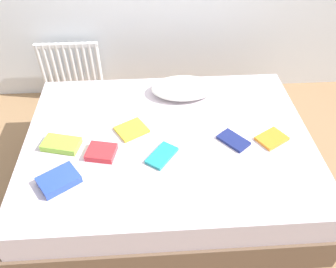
{
  "coord_description": "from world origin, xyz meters",
  "views": [
    {
      "loc": [
        -0.11,
        -1.7,
        2.09
      ],
      "look_at": [
        0.0,
        0.05,
        0.48
      ],
      "focal_mm": 36.31,
      "sensor_mm": 36.0,
      "label": 1
    }
  ],
  "objects_px": {
    "textbook_red": "(101,152)",
    "textbook_lime": "(61,144)",
    "bed": "(168,162)",
    "pillow": "(183,88)",
    "radiator": "(70,66)",
    "textbook_yellow": "(132,130)",
    "textbook_teal": "(162,155)",
    "textbook_blue": "(59,180)",
    "textbook_orange": "(272,139)",
    "textbook_navy": "(233,140)"
  },
  "relations": [
    {
      "from": "textbook_navy",
      "to": "pillow",
      "type": "bearing_deg",
      "value": 166.89
    },
    {
      "from": "textbook_lime",
      "to": "textbook_navy",
      "type": "distance_m",
      "value": 1.15
    },
    {
      "from": "radiator",
      "to": "pillow",
      "type": "relative_size",
      "value": 1.16
    },
    {
      "from": "textbook_lime",
      "to": "textbook_teal",
      "type": "height_order",
      "value": "textbook_lime"
    },
    {
      "from": "textbook_blue",
      "to": "textbook_teal",
      "type": "bearing_deg",
      "value": -18.96
    },
    {
      "from": "textbook_blue",
      "to": "textbook_red",
      "type": "bearing_deg",
      "value": 8.75
    },
    {
      "from": "textbook_blue",
      "to": "textbook_yellow",
      "type": "xyz_separation_m",
      "value": [
        0.42,
        0.44,
        -0.01
      ]
    },
    {
      "from": "textbook_navy",
      "to": "radiator",
      "type": "bearing_deg",
      "value": -174.01
    },
    {
      "from": "textbook_orange",
      "to": "textbook_teal",
      "type": "distance_m",
      "value": 0.76
    },
    {
      "from": "textbook_navy",
      "to": "textbook_orange",
      "type": "height_order",
      "value": "same"
    },
    {
      "from": "bed",
      "to": "textbook_yellow",
      "type": "height_order",
      "value": "textbook_yellow"
    },
    {
      "from": "bed",
      "to": "textbook_lime",
      "type": "distance_m",
      "value": 0.77
    },
    {
      "from": "textbook_orange",
      "to": "textbook_lime",
      "type": "bearing_deg",
      "value": 147.91
    },
    {
      "from": "pillow",
      "to": "textbook_teal",
      "type": "xyz_separation_m",
      "value": [
        -0.2,
        -0.69,
        -0.04
      ]
    },
    {
      "from": "bed",
      "to": "textbook_orange",
      "type": "relative_size",
      "value": 10.27
    },
    {
      "from": "bed",
      "to": "pillow",
      "type": "relative_size",
      "value": 3.97
    },
    {
      "from": "bed",
      "to": "textbook_lime",
      "type": "height_order",
      "value": "textbook_lime"
    },
    {
      "from": "radiator",
      "to": "textbook_orange",
      "type": "relative_size",
      "value": 2.99
    },
    {
      "from": "radiator",
      "to": "textbook_navy",
      "type": "height_order",
      "value": "radiator"
    },
    {
      "from": "textbook_red",
      "to": "textbook_orange",
      "type": "bearing_deg",
      "value": 15.78
    },
    {
      "from": "textbook_orange",
      "to": "textbook_yellow",
      "type": "relative_size",
      "value": 0.98
    },
    {
      "from": "pillow",
      "to": "textbook_orange",
      "type": "bearing_deg",
      "value": -46.19
    },
    {
      "from": "textbook_lime",
      "to": "textbook_navy",
      "type": "bearing_deg",
      "value": 13.43
    },
    {
      "from": "textbook_orange",
      "to": "radiator",
      "type": "bearing_deg",
      "value": 109.78
    },
    {
      "from": "textbook_navy",
      "to": "textbook_orange",
      "type": "distance_m",
      "value": 0.26
    },
    {
      "from": "textbook_lime",
      "to": "textbook_orange",
      "type": "height_order",
      "value": "textbook_lime"
    },
    {
      "from": "textbook_blue",
      "to": "radiator",
      "type": "bearing_deg",
      "value": 62.23
    },
    {
      "from": "pillow",
      "to": "textbook_orange",
      "type": "xyz_separation_m",
      "value": [
        0.55,
        -0.57,
        -0.04
      ]
    },
    {
      "from": "textbook_navy",
      "to": "textbook_red",
      "type": "relative_size",
      "value": 1.13
    },
    {
      "from": "textbook_orange",
      "to": "textbook_navy",
      "type": "bearing_deg",
      "value": 149.07
    },
    {
      "from": "radiator",
      "to": "textbook_yellow",
      "type": "relative_size",
      "value": 2.93
    },
    {
      "from": "bed",
      "to": "textbook_orange",
      "type": "distance_m",
      "value": 0.75
    },
    {
      "from": "textbook_blue",
      "to": "textbook_red",
      "type": "xyz_separation_m",
      "value": [
        0.23,
        0.22,
        -0.0
      ]
    },
    {
      "from": "textbook_navy",
      "to": "textbook_blue",
      "type": "xyz_separation_m",
      "value": [
        -1.11,
        -0.29,
        0.01
      ]
    },
    {
      "from": "textbook_red",
      "to": "textbook_teal",
      "type": "bearing_deg",
      "value": 5.84
    },
    {
      "from": "textbook_orange",
      "to": "textbook_teal",
      "type": "xyz_separation_m",
      "value": [
        -0.75,
        -0.11,
        0.0
      ]
    },
    {
      "from": "textbook_teal",
      "to": "textbook_yellow",
      "type": "bearing_deg",
      "value": 73.72
    },
    {
      "from": "radiator",
      "to": "textbook_orange",
      "type": "distance_m",
      "value": 2.02
    },
    {
      "from": "textbook_red",
      "to": "bed",
      "type": "bearing_deg",
      "value": 29.98
    },
    {
      "from": "radiator",
      "to": "textbook_teal",
      "type": "xyz_separation_m",
      "value": [
        0.81,
        -1.39,
        0.14
      ]
    },
    {
      "from": "textbook_red",
      "to": "textbook_lime",
      "type": "bearing_deg",
      "value": 174.05
    },
    {
      "from": "pillow",
      "to": "textbook_orange",
      "type": "relative_size",
      "value": 2.59
    },
    {
      "from": "radiator",
      "to": "textbook_blue",
      "type": "relative_size",
      "value": 2.57
    },
    {
      "from": "textbook_navy",
      "to": "textbook_yellow",
      "type": "relative_size",
      "value": 1.03
    },
    {
      "from": "textbook_blue",
      "to": "textbook_orange",
      "type": "height_order",
      "value": "textbook_blue"
    },
    {
      "from": "textbook_lime",
      "to": "pillow",
      "type": "bearing_deg",
      "value": 47.14
    },
    {
      "from": "pillow",
      "to": "textbook_navy",
      "type": "height_order",
      "value": "pillow"
    },
    {
      "from": "pillow",
      "to": "textbook_blue",
      "type": "bearing_deg",
      "value": -133.84
    },
    {
      "from": "textbook_navy",
      "to": "textbook_yellow",
      "type": "height_order",
      "value": "same"
    },
    {
      "from": "pillow",
      "to": "textbook_blue",
      "type": "xyz_separation_m",
      "value": [
        -0.83,
        -0.86,
        -0.03
      ]
    }
  ]
}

